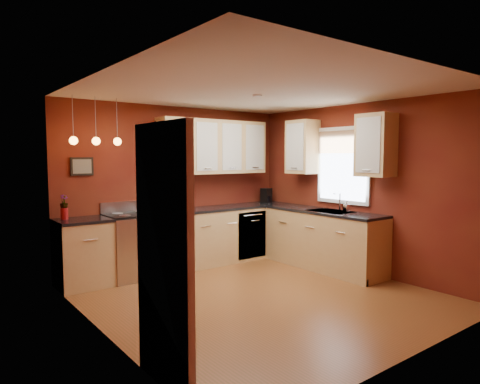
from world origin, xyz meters
TOP-DOWN VIEW (x-y plane):
  - floor at (0.00, 0.00)m, footprint 4.20×4.20m
  - ceiling at (0.00, 0.00)m, footprint 4.00×4.20m
  - wall_back at (0.00, 2.10)m, footprint 4.00×0.02m
  - wall_front at (0.00, -2.10)m, footprint 4.00×0.02m
  - wall_left at (-2.00, 0.00)m, footprint 0.02×4.20m
  - wall_right at (2.00, 0.00)m, footprint 0.02×4.20m
  - base_cabinets_back_left at (-1.65, 1.80)m, footprint 0.70×0.60m
  - base_cabinets_back_right at (0.73, 1.80)m, footprint 2.54×0.60m
  - base_cabinets_right at (1.70, 0.45)m, footprint 0.60×2.10m
  - counter_back_left at (-1.65, 1.80)m, footprint 0.70×0.62m
  - counter_back_right at (0.73, 1.80)m, footprint 2.54×0.62m
  - counter_right at (1.70, 0.45)m, footprint 0.62×2.10m
  - gas_range at (-0.92, 1.80)m, footprint 0.76×0.64m
  - dishwasher_front at (1.10, 1.51)m, footprint 0.60×0.02m
  - sink at (1.70, 0.30)m, footprint 0.50×0.70m
  - window at (1.97, 0.30)m, footprint 0.06×1.02m
  - door_left_wall at (-1.97, -1.20)m, footprint 0.12×0.82m
  - upper_cabinets_back at (0.60, 1.93)m, footprint 2.00×0.35m
  - upper_cabinets_right at (1.82, 0.32)m, footprint 0.35×1.95m
  - wall_picture at (-1.55, 2.08)m, footprint 0.32×0.03m
  - pendant_lights at (-1.45, 1.75)m, footprint 0.71×0.11m
  - red_canister at (-0.34, 1.85)m, footprint 0.15×0.15m
  - red_vase at (-1.86, 1.90)m, footprint 0.10×0.10m
  - flowers at (-1.86, 1.90)m, footprint 0.14×0.14m
  - coffee_maker at (1.75, 1.89)m, footprint 0.21×0.21m
  - soap_pump at (1.80, 0.08)m, footprint 0.09×0.09m
  - dish_towel at (-0.85, 1.47)m, footprint 0.21×0.01m

SIDE VIEW (x-z plane):
  - floor at x=0.00m, z-range 0.00..0.00m
  - base_cabinets_back_left at x=-1.65m, z-range 0.00..0.90m
  - base_cabinets_back_right at x=0.73m, z-range 0.00..0.90m
  - base_cabinets_right at x=1.70m, z-range 0.00..0.90m
  - dishwasher_front at x=1.10m, z-range 0.05..0.85m
  - gas_range at x=-0.92m, z-range -0.07..1.04m
  - dish_towel at x=-0.85m, z-range 0.38..0.66m
  - sink at x=1.70m, z-range 0.75..1.08m
  - counter_back_left at x=-1.65m, z-range 0.90..0.94m
  - counter_back_right at x=0.73m, z-range 0.90..0.94m
  - counter_right at x=1.70m, z-range 0.90..0.94m
  - red_vase at x=-1.86m, z-range 0.94..1.10m
  - door_left_wall at x=-1.97m, z-range 0.00..2.05m
  - soap_pump at x=1.80m, z-range 0.94..1.11m
  - red_canister at x=-0.34m, z-range 0.94..1.16m
  - coffee_maker at x=1.75m, z-range 0.93..1.19m
  - flowers at x=-1.86m, z-range 1.08..1.28m
  - wall_back at x=0.00m, z-range 0.00..2.60m
  - wall_front at x=0.00m, z-range 0.00..2.60m
  - wall_left at x=-2.00m, z-range 0.00..2.60m
  - wall_right at x=2.00m, z-range 0.00..2.60m
  - wall_picture at x=-1.55m, z-range 1.52..1.78m
  - window at x=1.97m, z-range 1.08..2.30m
  - upper_cabinets_back at x=0.60m, z-range 1.50..2.40m
  - upper_cabinets_right at x=1.82m, z-range 1.50..2.40m
  - pendant_lights at x=-1.45m, z-range 1.68..2.34m
  - ceiling at x=0.00m, z-range 2.59..2.61m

